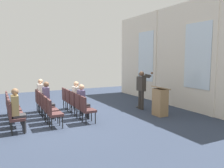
# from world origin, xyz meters

# --- Properties ---
(ground_plane) EXTENTS (14.44, 14.44, 0.00)m
(ground_plane) POSITION_xyz_m (0.00, 0.00, 0.00)
(ground_plane) COLOR #2D384C
(rear_partition) EXTENTS (8.83, 0.14, 4.59)m
(rear_partition) POSITION_xyz_m (0.03, 5.55, 2.30)
(rear_partition) COLOR silver
(rear_partition) RESTS_ON ground
(speaker) EXTENTS (0.52, 0.69, 1.67)m
(speaker) POSITION_xyz_m (0.27, 3.84, 0.97)
(speaker) COLOR #332D28
(speaker) RESTS_ON ground
(mic_stand) EXTENTS (0.28, 0.28, 1.55)m
(mic_stand) POSITION_xyz_m (-0.09, 3.96, 0.34)
(mic_stand) COLOR black
(mic_stand) RESTS_ON ground
(lectern) EXTENTS (0.60, 0.48, 1.16)m
(lectern) POSITION_xyz_m (1.52, 3.86, 0.55)
(lectern) COLOR #93724C
(lectern) RESTS_ON ground
(chair_r0_c0) EXTENTS (0.46, 0.44, 0.94)m
(chair_r0_c0) POSITION_xyz_m (-1.23, 0.93, 0.53)
(chair_r0_c0) COLOR black
(chair_r0_c0) RESTS_ON ground
(chair_r0_c1) EXTENTS (0.46, 0.44, 0.94)m
(chair_r0_c1) POSITION_xyz_m (-0.61, 0.93, 0.53)
(chair_r0_c1) COLOR black
(chair_r0_c1) RESTS_ON ground
(chair_r0_c2) EXTENTS (0.46, 0.44, 0.94)m
(chair_r0_c2) POSITION_xyz_m (0.00, 0.93, 0.53)
(chair_r0_c2) COLOR black
(chair_r0_c2) RESTS_ON ground
(audience_r0_c2) EXTENTS (0.36, 0.39, 1.34)m
(audience_r0_c2) POSITION_xyz_m (0.00, 1.01, 0.74)
(audience_r0_c2) COLOR #2D2D33
(audience_r0_c2) RESTS_ON ground
(chair_r0_c3) EXTENTS (0.46, 0.44, 0.94)m
(chair_r0_c3) POSITION_xyz_m (0.61, 0.93, 0.53)
(chair_r0_c3) COLOR black
(chair_r0_c3) RESTS_ON ground
(audience_r0_c3) EXTENTS (0.36, 0.39, 1.29)m
(audience_r0_c3) POSITION_xyz_m (0.61, 1.02, 0.72)
(audience_r0_c3) COLOR #2D2D33
(audience_r0_c3) RESTS_ON ground
(chair_r0_c4) EXTENTS (0.46, 0.44, 0.94)m
(chair_r0_c4) POSITION_xyz_m (1.23, 0.93, 0.53)
(chair_r0_c4) COLOR black
(chair_r0_c4) RESTS_ON ground
(chair_r1_c0) EXTENTS (0.46, 0.44, 0.94)m
(chair_r1_c0) POSITION_xyz_m (-1.23, -0.20, 0.53)
(chair_r1_c0) COLOR black
(chair_r1_c0) RESTS_ON ground
(audience_r1_c0) EXTENTS (0.36, 0.39, 1.38)m
(audience_r1_c0) POSITION_xyz_m (-1.23, -0.12, 0.76)
(audience_r1_c0) COLOR #2D2D33
(audience_r1_c0) RESTS_ON ground
(chair_r1_c1) EXTENTS (0.46, 0.44, 0.94)m
(chair_r1_c1) POSITION_xyz_m (-0.61, -0.20, 0.53)
(chair_r1_c1) COLOR black
(chair_r1_c1) RESTS_ON ground
(chair_r1_c2) EXTENTS (0.46, 0.44, 0.94)m
(chair_r1_c2) POSITION_xyz_m (0.00, -0.20, 0.53)
(chair_r1_c2) COLOR black
(chair_r1_c2) RESTS_ON ground
(audience_r1_c2) EXTENTS (0.36, 0.39, 1.38)m
(audience_r1_c2) POSITION_xyz_m (0.00, -0.12, 0.76)
(audience_r1_c2) COLOR #2D2D33
(audience_r1_c2) RESTS_ON ground
(chair_r1_c3) EXTENTS (0.46, 0.44, 0.94)m
(chair_r1_c3) POSITION_xyz_m (0.61, -0.20, 0.53)
(chair_r1_c3) COLOR black
(chair_r1_c3) RESTS_ON ground
(chair_r1_c4) EXTENTS (0.46, 0.44, 0.94)m
(chair_r1_c4) POSITION_xyz_m (1.23, -0.20, 0.53)
(chair_r1_c4) COLOR black
(chair_r1_c4) RESTS_ON ground
(chair_r2_c0) EXTENTS (0.46, 0.44, 0.94)m
(chair_r2_c0) POSITION_xyz_m (-1.23, -1.33, 0.53)
(chair_r2_c0) COLOR black
(chair_r2_c0) RESTS_ON ground
(chair_r2_c1) EXTENTS (0.46, 0.44, 0.94)m
(chair_r2_c1) POSITION_xyz_m (-0.61, -1.33, 0.53)
(chair_r2_c1) COLOR black
(chair_r2_c1) RESTS_ON ground
(chair_r2_c2) EXTENTS (0.46, 0.44, 0.94)m
(chair_r2_c2) POSITION_xyz_m (0.00, -1.33, 0.53)
(chair_r2_c2) COLOR black
(chair_r2_c2) RESTS_ON ground
(chair_r2_c3) EXTENTS (0.46, 0.44, 0.94)m
(chair_r2_c3) POSITION_xyz_m (0.61, -1.33, 0.53)
(chair_r2_c3) COLOR black
(chair_r2_c3) RESTS_ON ground
(chair_r2_c4) EXTENTS (0.46, 0.44, 0.94)m
(chair_r2_c4) POSITION_xyz_m (1.23, -1.33, 0.53)
(chair_r2_c4) COLOR black
(chair_r2_c4) RESTS_ON ground
(audience_r2_c4) EXTENTS (0.36, 0.39, 1.36)m
(audience_r2_c4) POSITION_xyz_m (1.23, -1.25, 0.75)
(audience_r2_c4) COLOR #2D2D33
(audience_r2_c4) RESTS_ON ground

